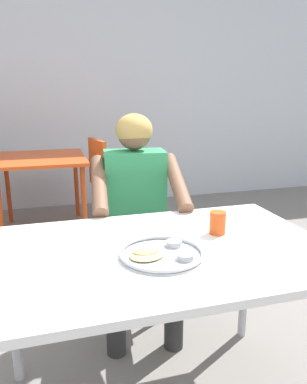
{
  "coord_description": "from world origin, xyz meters",
  "views": [
    {
      "loc": [
        -0.32,
        -1.19,
        1.3
      ],
      "look_at": [
        0.11,
        0.3,
        0.89
      ],
      "focal_mm": 34.87,
      "sensor_mm": 36.0,
      "label": 1
    }
  ],
  "objects_px": {
    "thali_tray": "(161,253)",
    "drinking_cup": "(218,222)",
    "diner_foreground": "(137,202)",
    "table_foreground": "(161,265)",
    "chair_red_right": "(110,177)",
    "chair_foreground": "(132,225)",
    "table_background_red": "(41,166)"
  },
  "relations": [
    {
      "from": "drinking_cup",
      "to": "diner_foreground",
      "type": "xyz_separation_m",
      "value": [
        -0.19,
        0.61,
        -0.07
      ]
    },
    {
      "from": "table_foreground",
      "to": "diner_foreground",
      "type": "height_order",
      "value": "diner_foreground"
    },
    {
      "from": "thali_tray",
      "to": "drinking_cup",
      "type": "height_order",
      "value": "drinking_cup"
    },
    {
      "from": "thali_tray",
      "to": "drinking_cup",
      "type": "bearing_deg",
      "value": 27.08
    },
    {
      "from": "diner_foreground",
      "to": "table_background_red",
      "type": "xyz_separation_m",
      "value": [
        -0.52,
        1.63,
        -0.08
      ]
    },
    {
      "from": "chair_foreground",
      "to": "thali_tray",
      "type": "bearing_deg",
      "value": -96.79
    },
    {
      "from": "diner_foreground",
      "to": "chair_red_right",
      "type": "relative_size",
      "value": 1.36
    },
    {
      "from": "thali_tray",
      "to": "diner_foreground",
      "type": "xyz_separation_m",
      "value": [
        0.1,
        0.75,
        -0.03
      ]
    },
    {
      "from": "diner_foreground",
      "to": "thali_tray",
      "type": "bearing_deg",
      "value": -97.2
    },
    {
      "from": "thali_tray",
      "to": "chair_red_right",
      "type": "height_order",
      "value": "chair_red_right"
    },
    {
      "from": "thali_tray",
      "to": "diner_foreground",
      "type": "bearing_deg",
      "value": 82.8
    },
    {
      "from": "table_background_red",
      "to": "chair_red_right",
      "type": "bearing_deg",
      "value": -2.81
    },
    {
      "from": "chair_red_right",
      "to": "chair_foreground",
      "type": "bearing_deg",
      "value": -93.89
    },
    {
      "from": "table_foreground",
      "to": "thali_tray",
      "type": "bearing_deg",
      "value": -105.39
    },
    {
      "from": "thali_tray",
      "to": "chair_foreground",
      "type": "xyz_separation_m",
      "value": [
        0.12,
        0.98,
        -0.24
      ]
    },
    {
      "from": "table_foreground",
      "to": "chair_foreground",
      "type": "relative_size",
      "value": 1.49
    },
    {
      "from": "thali_tray",
      "to": "diner_foreground",
      "type": "height_order",
      "value": "diner_foreground"
    },
    {
      "from": "chair_foreground",
      "to": "drinking_cup",
      "type": "bearing_deg",
      "value": -78.38
    },
    {
      "from": "table_background_red",
      "to": "drinking_cup",
      "type": "bearing_deg",
      "value": -72.38
    },
    {
      "from": "chair_foreground",
      "to": "diner_foreground",
      "type": "relative_size",
      "value": 0.72
    },
    {
      "from": "drinking_cup",
      "to": "diner_foreground",
      "type": "height_order",
      "value": "diner_foreground"
    },
    {
      "from": "table_foreground",
      "to": "chair_red_right",
      "type": "height_order",
      "value": "chair_red_right"
    },
    {
      "from": "table_foreground",
      "to": "diner_foreground",
      "type": "relative_size",
      "value": 1.08
    },
    {
      "from": "thali_tray",
      "to": "drinking_cup",
      "type": "xyz_separation_m",
      "value": [
        0.29,
        0.15,
        0.04
      ]
    },
    {
      "from": "table_background_red",
      "to": "chair_red_right",
      "type": "xyz_separation_m",
      "value": [
        0.63,
        -0.03,
        -0.13
      ]
    },
    {
      "from": "thali_tray",
      "to": "chair_foreground",
      "type": "bearing_deg",
      "value": 83.21
    },
    {
      "from": "chair_foreground",
      "to": "chair_red_right",
      "type": "bearing_deg",
      "value": 86.11
    },
    {
      "from": "diner_foreground",
      "to": "table_background_red",
      "type": "relative_size",
      "value": 1.32
    },
    {
      "from": "chair_foreground",
      "to": "diner_foreground",
      "type": "height_order",
      "value": "diner_foreground"
    },
    {
      "from": "chair_foreground",
      "to": "chair_red_right",
      "type": "relative_size",
      "value": 0.98
    },
    {
      "from": "table_foreground",
      "to": "chair_red_right",
      "type": "bearing_deg",
      "value": 85.23
    },
    {
      "from": "drinking_cup",
      "to": "diner_foreground",
      "type": "distance_m",
      "value": 0.64
    }
  ]
}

